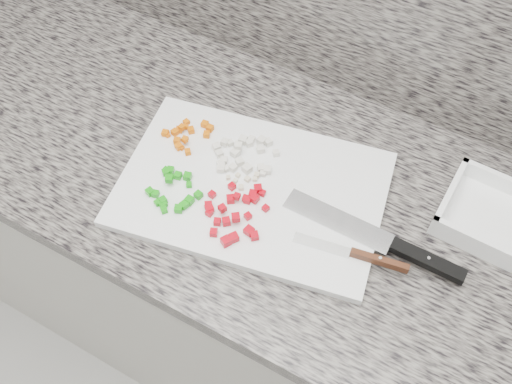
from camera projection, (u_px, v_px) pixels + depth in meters
cabinet at (273, 286)px, 1.50m from camera, size 3.92×0.62×0.86m
countertop at (279, 188)px, 1.13m from camera, size 3.96×0.64×0.04m
cutting_board at (252, 189)px, 1.09m from camera, size 0.55×0.42×0.02m
carrot_pile at (187, 134)px, 1.15m from camera, size 0.09×0.09×0.02m
onion_pile at (242, 154)px, 1.12m from camera, size 0.13×0.12×0.02m
green_pepper_pile at (173, 191)px, 1.07m from camera, size 0.10×0.10×0.02m
red_pepper_pile at (235, 213)px, 1.04m from camera, size 0.13×0.15×0.02m
garlic_pile at (244, 179)px, 1.09m from camera, size 0.06×0.06×0.01m
chef_knife at (396, 246)px, 1.01m from camera, size 0.34×0.05×0.02m
paring_knife at (364, 257)px, 0.99m from camera, size 0.21×0.05×0.02m
tray at (504, 223)px, 1.04m from camera, size 0.23×0.17×0.05m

